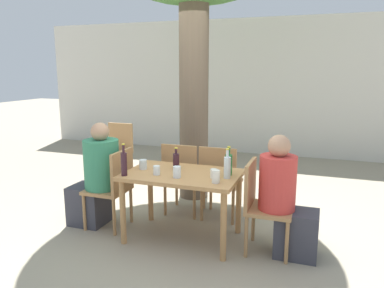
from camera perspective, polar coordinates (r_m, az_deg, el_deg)
The scene contains 19 objects.
ground_plane at distance 4.15m, azimuth -1.42°, elevation -14.06°, with size 30.00×30.00×0.00m, color gray.
cafe_building_wall at distance 7.99m, azimuth 9.88°, elevation 8.48°, with size 10.00×0.08×2.80m.
dining_table_front at distance 3.92m, azimuth -1.47°, elevation -5.79°, with size 1.18×0.77×0.72m.
patio_chair_0 at distance 4.31m, azimuth -11.82°, elevation -6.02°, with size 0.44×0.44×0.91m.
patio_chair_1 at distance 3.76m, azimuth 10.50°, elevation -8.57°, with size 0.44×0.44×0.91m.
patio_chair_2 at distance 4.59m, azimuth -1.47°, elevation -4.69°, with size 0.44×0.44×0.91m.
patio_chair_3 at distance 4.45m, azimuth 4.26°, elevation -5.24°, with size 0.44×0.44×0.91m.
patio_chair_4 at distance 6.25m, azimuth -11.28°, elevation -0.55°, with size 0.44×0.44×0.91m.
person_seated_0 at distance 4.42m, azimuth -14.38°, elevation -5.22°, with size 0.60×0.39×1.21m.
person_seated_1 at distance 3.73m, azimuth 14.11°, elevation -8.62°, with size 0.58×0.35×1.18m.
wine_bottle_0 at distance 4.04m, azimuth -2.44°, elevation -2.53°, with size 0.07×0.07×0.23m.
wine_bottle_1 at distance 3.83m, azimuth -10.33°, elevation -2.90°, with size 0.06×0.06×0.33m.
water_bottle_2 at distance 3.70m, azimuth 5.40°, elevation -3.48°, with size 0.07×0.07×0.30m.
green_bottle_3 at distance 3.82m, azimuth 5.60°, elevation -3.04°, with size 0.07×0.07×0.30m.
drinking_glass_0 at distance 4.06m, azimuth -7.49°, elevation -3.12°, with size 0.08×0.08×0.10m.
drinking_glass_1 at distance 3.71m, azimuth 3.33°, elevation -4.52°, with size 0.07×0.07×0.09m.
drinking_glass_2 at distance 3.56m, azimuth 3.65°, elevation -4.96°, with size 0.08×0.08×0.12m.
drinking_glass_3 at distance 3.84m, azimuth -5.41°, elevation -4.01°, with size 0.07×0.07×0.09m.
drinking_glass_4 at distance 3.72m, azimuth -2.31°, elevation -4.28°, with size 0.08×0.08×0.11m.
Camera 1 is at (1.34, -3.50, 1.79)m, focal length 35.00 mm.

